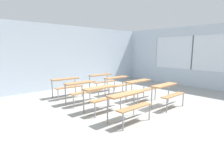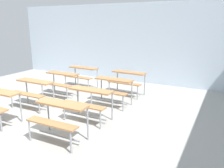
# 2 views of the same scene
# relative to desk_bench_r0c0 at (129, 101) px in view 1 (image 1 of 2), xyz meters

# --- Properties ---
(ground) EXTENTS (10.00, 9.00, 0.05)m
(ground) POSITION_rel_desk_bench_r0c0_xyz_m (0.87, 0.63, -0.59)
(ground) COLOR #9E9E99
(wall_back) EXTENTS (10.00, 0.12, 3.00)m
(wall_back) POSITION_rel_desk_bench_r0c0_xyz_m (0.87, 5.13, 0.94)
(wall_back) COLOR silver
(wall_back) RESTS_ON ground
(wall_right) EXTENTS (0.12, 9.00, 3.00)m
(wall_right) POSITION_rel_desk_bench_r0c0_xyz_m (5.87, 0.50, 0.88)
(wall_right) COLOR silver
(wall_right) RESTS_ON ground
(desk_bench_r0c0) EXTENTS (1.10, 0.59, 0.74)m
(desk_bench_r0c0) POSITION_rel_desk_bench_r0c0_xyz_m (0.00, 0.00, 0.00)
(desk_bench_r0c0) COLOR #A87547
(desk_bench_r0c0) RESTS_ON ground
(desk_bench_r0c1) EXTENTS (1.10, 0.60, 0.74)m
(desk_bench_r0c1) POSITION_rel_desk_bench_r0c0_xyz_m (1.84, -0.00, 0.00)
(desk_bench_r0c1) COLOR #A87547
(desk_bench_r0c1) RESTS_ON ground
(desk_bench_r1c0) EXTENTS (1.10, 0.59, 0.74)m
(desk_bench_r1c0) POSITION_rel_desk_bench_r0c0_xyz_m (0.01, 1.10, 0.00)
(desk_bench_r1c0) COLOR #A87547
(desk_bench_r1c0) RESTS_ON ground
(desk_bench_r1c1) EXTENTS (1.11, 0.60, 0.74)m
(desk_bench_r1c1) POSITION_rel_desk_bench_r0c0_xyz_m (1.82, 1.09, 0.00)
(desk_bench_r1c1) COLOR #A87547
(desk_bench_r1c1) RESTS_ON ground
(desk_bench_r2c0) EXTENTS (1.11, 0.62, 0.74)m
(desk_bench_r2c0) POSITION_rel_desk_bench_r0c0_xyz_m (0.02, 2.23, 0.00)
(desk_bench_r2c0) COLOR #A87547
(desk_bench_r2c0) RESTS_ON ground
(desk_bench_r2c1) EXTENTS (1.12, 0.62, 0.74)m
(desk_bench_r2c1) POSITION_rel_desk_bench_r0c0_xyz_m (1.83, 2.28, 0.00)
(desk_bench_r2c1) COLOR #A87547
(desk_bench_r2c1) RESTS_ON ground
(desk_bench_r3c0) EXTENTS (1.13, 0.64, 0.74)m
(desk_bench_r3c0) POSITION_rel_desk_bench_r0c0_xyz_m (0.06, 3.35, 0.00)
(desk_bench_r3c0) COLOR #A87547
(desk_bench_r3c0) RESTS_ON ground
(desk_bench_r3c1) EXTENTS (1.13, 0.65, 0.74)m
(desk_bench_r3c1) POSITION_rel_desk_bench_r0c0_xyz_m (1.83, 3.35, 0.00)
(desk_bench_r3c1) COLOR #A87547
(desk_bench_r3c1) RESTS_ON ground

